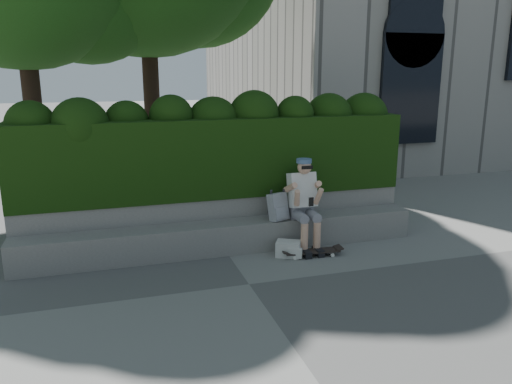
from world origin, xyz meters
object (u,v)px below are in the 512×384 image
object	(u,v)px
backpack_plaid	(278,207)
backpack_ground	(288,249)
skateboard	(312,252)
person	(303,200)

from	to	relation	value
backpack_plaid	backpack_ground	bearing A→B (deg)	-106.28
backpack_ground	skateboard	bearing A→B (deg)	10.65
backpack_plaid	skateboard	bearing A→B (deg)	-73.95
person	skateboard	size ratio (longest dim) A/B	1.67
person	backpack_ground	bearing A→B (deg)	-140.26
skateboard	backpack_ground	bearing A→B (deg)	167.30
person	skateboard	bearing A→B (deg)	-91.12
skateboard	backpack_plaid	world-z (taller)	backpack_plaid
skateboard	backpack_plaid	distance (m)	0.84
backpack_plaid	backpack_ground	xyz separation A→B (m)	(0.04, -0.36, -0.54)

